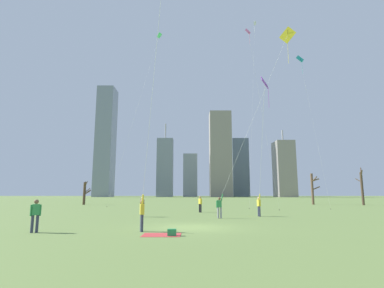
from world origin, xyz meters
TOP-DOWN VIEW (x-y plane):
  - ground_plane at (0.00, 0.00)m, footprint 400.00×400.00m
  - kite_flyer_far_back_red at (-1.92, -3.89)m, footprint 2.85×8.15m
  - kite_flyer_foreground_right_yellow at (3.35, 5.93)m, footprint 6.58×1.46m
  - kite_flyer_midfield_center_purple at (5.53, 7.19)m, footprint 1.28×7.61m
  - bystander_far_off_by_trees at (0.83, 13.39)m, footprint 0.36×0.43m
  - bystander_watching_nearby at (-4.15, 7.67)m, footprint 0.31×0.48m
  - bystander_strolling_midfield at (-7.84, -2.34)m, footprint 0.44×0.35m
  - distant_kite_drifting_right_green at (-5.71, 23.50)m, footprint 7.80×2.99m
  - distant_kite_high_overhead_teal at (13.24, 16.29)m, footprint 4.47×3.56m
  - distant_kite_low_near_trees_pink at (6.34, 11.74)m, footprint 4.70×6.99m
  - distant_kite_drifting_left_white at (9.91, 26.65)m, footprint 3.45×7.11m
  - picnic_spot at (-1.14, -3.34)m, footprint 1.80×1.40m
  - bare_tree_rightmost at (20.93, 34.70)m, footprint 1.60×1.29m
  - bare_tree_right_of_center at (-18.27, 33.86)m, footprint 1.43×1.66m
  - bare_tree_left_of_center at (28.11, 32.25)m, footprint 1.65×3.07m
  - skyline_short_annex at (-15.33, 151.55)m, footprint 8.98×6.75m
  - skyline_squat_block at (15.36, 142.63)m, footprint 11.56×10.12m
  - skyline_tall_tower at (28.09, 156.62)m, footprint 9.48×7.63m
  - skyline_slender_spire at (-0.99, 152.80)m, footprint 7.87×7.97m
  - skyline_mid_tower_left at (-47.18, 143.11)m, footprint 8.89×11.47m
  - skyline_mid_tower_right at (47.16, 135.39)m, footprint 9.14×11.75m

SIDE VIEW (x-z plane):
  - ground_plane at x=0.00m, z-range 0.00..0.00m
  - picnic_spot at x=-1.14m, z-range -0.06..0.25m
  - bystander_far_off_by_trees at x=0.83m, z-range 0.09..1.71m
  - bystander_watching_nearby at x=-4.15m, z-range 0.09..1.71m
  - bystander_strolling_midfield at x=-7.84m, z-range 0.09..1.71m
  - kite_flyer_midfield_center_purple at x=5.53m, z-range -2.80..6.79m
  - bare_tree_right_of_center at x=-18.27m, z-range 0.07..3.98m
  - bare_tree_rightmost at x=20.93m, z-range 0.16..5.48m
  - bare_tree_left_of_center at x=28.11m, z-range -0.12..6.16m
  - kite_flyer_foreground_right_yellow at x=3.35m, z-range -3.85..11.57m
  - kite_flyer_far_back_red at x=-1.92m, z-range -4.10..16.48m
  - skyline_slender_spire at x=-0.99m, z-range 0.00..23.95m
  - skyline_mid_tower_right at x=47.16m, z-range -3.03..31.37m
  - distant_kite_low_near_trees_pink at x=6.34m, z-range 6.46..25.22m
  - skyline_short_annex at x=-15.33m, z-range -4.41..37.27m
  - distant_kite_high_overhead_teal at x=13.24m, z-range 7.26..25.62m
  - skyline_tall_tower at x=28.09m, z-range 0.00..33.56m
  - distant_kite_drifting_right_green at x=-5.71m, z-range 9.19..34.54m
  - skyline_squat_block at x=15.36m, z-range 0.00..45.75m
  - distant_kite_drifting_left_white at x=9.91m, z-range 10.77..40.69m
  - skyline_mid_tower_left at x=-47.18m, z-range 0.00..59.73m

